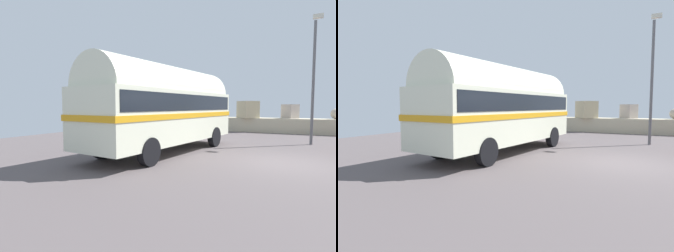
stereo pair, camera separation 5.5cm
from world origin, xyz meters
TOP-DOWN VIEW (x-y plane):
  - ground at (0.00, 0.00)m, footprint 32.00×26.00m
  - breakwater at (0.26, 11.79)m, footprint 31.36×2.47m
  - vintage_coach at (-4.68, 0.23)m, footprint 3.48×8.82m
  - lamp_post at (1.03, 5.45)m, footprint 0.44×1.16m

SIDE VIEW (x-z plane):
  - ground at x=0.00m, z-range 0.00..0.02m
  - breakwater at x=0.26m, z-range -0.49..1.97m
  - vintage_coach at x=-4.68m, z-range 0.20..3.90m
  - lamp_post at x=1.03m, z-range 0.41..6.71m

